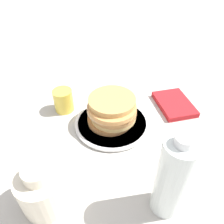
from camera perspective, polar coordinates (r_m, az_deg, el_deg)
The scene contains 7 objects.
ground_plane at distance 0.72m, azimuth 0.97°, elevation -4.55°, with size 4.00×4.00×0.00m, color #BCB7AD.
plate at distance 0.73m, azimuth 0.00°, elevation -2.79°, with size 0.25×0.25×0.01m.
pancake_stack at distance 0.70m, azimuth -0.02°, elevation 0.43°, with size 0.17×0.16×0.09m.
juice_glass at distance 0.79m, azimuth -12.56°, elevation 2.99°, with size 0.07×0.07×0.08m.
cream_jug at distance 0.55m, azimuth -17.66°, elevation -18.64°, with size 0.11×0.11×0.14m.
water_bottle_near at distance 0.49m, azimuth 15.43°, elevation -16.36°, with size 0.07×0.07×0.24m.
napkin at distance 0.84m, azimuth 15.93°, elevation 2.02°, with size 0.18×0.15×0.02m.
Camera 1 is at (-0.51, 0.02, 0.51)m, focal length 35.00 mm.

